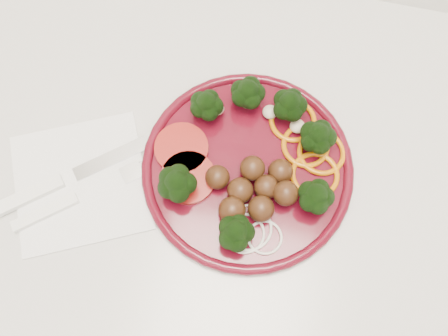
% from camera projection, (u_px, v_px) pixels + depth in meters
% --- Properties ---
extents(counter, '(2.40, 0.60, 0.90)m').
position_uv_depth(counter, '(324.00, 248.00, 1.09)').
color(counter, silver).
rests_on(counter, ground).
extents(plate, '(0.28, 0.28, 0.06)m').
position_uv_depth(plate, '(251.00, 165.00, 0.66)').
color(plate, '#4B0814').
rests_on(plate, counter).
extents(napkin, '(0.23, 0.23, 0.00)m').
position_uv_depth(napkin, '(81.00, 182.00, 0.67)').
color(napkin, white).
rests_on(napkin, counter).
extents(knife, '(0.20, 0.17, 0.01)m').
position_uv_depth(knife, '(58.00, 182.00, 0.66)').
color(knife, silver).
rests_on(knife, napkin).
extents(fork, '(0.17, 0.15, 0.01)m').
position_uv_depth(fork, '(63.00, 204.00, 0.65)').
color(fork, white).
rests_on(fork, napkin).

